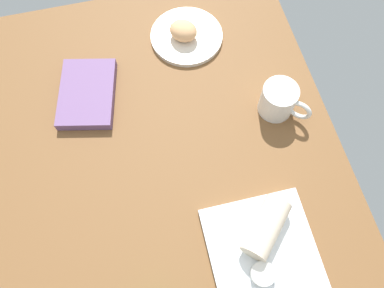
{
  "coord_description": "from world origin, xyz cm",
  "views": [
    {
      "loc": [
        39.89,
        -2.91,
        95.97
      ],
      "look_at": [
        2.11,
        6.23,
        7.0
      ],
      "focal_mm": 35.52,
      "sensor_mm": 36.0,
      "label": 1
    }
  ],
  "objects": [
    {
      "name": "scone_pastry",
      "position": [
        -33.08,
        12.16,
        8.03
      ],
      "size": [
        10.75,
        10.86,
        5.27
      ],
      "primitive_type": "ellipsoid",
      "rotation": [
        0.0,
        0.0,
        0.85
      ],
      "color": "tan",
      "rests_on": "round_plate"
    },
    {
      "name": "book_stack",
      "position": [
        -20.23,
        -18.21,
        5.42
      ],
      "size": [
        23.92,
        19.04,
        2.84
      ],
      "color": "#6B4C7A",
      "rests_on": "dining_table"
    },
    {
      "name": "breakfast_wrap",
      "position": [
        27.13,
        17.61,
        8.85
      ],
      "size": [
        14.7,
        14.45,
        6.5
      ],
      "primitive_type": "cylinder",
      "rotation": [
        1.57,
        0.0,
        0.81
      ],
      "color": "beige",
      "rests_on": "square_plate"
    },
    {
      "name": "square_plate",
      "position": [
        31.31,
        16.05,
        4.8
      ],
      "size": [
        24.99,
        24.99,
        1.6
      ],
      "primitive_type": "cube",
      "rotation": [
        0.0,
        0.0,
        -0.01
      ],
      "color": "white",
      "rests_on": "dining_table"
    },
    {
      "name": "dining_table",
      "position": [
        0.0,
        0.0,
        2.0
      ],
      "size": [
        110.0,
        90.0,
        4.0
      ],
      "primitive_type": "cube",
      "color": "brown",
      "rests_on": "ground"
    },
    {
      "name": "round_plate",
      "position": [
        -33.57,
        13.2,
        4.7
      ],
      "size": [
        21.49,
        21.49,
        1.4
      ],
      "primitive_type": "cylinder",
      "color": "silver",
      "rests_on": "dining_table"
    },
    {
      "name": "second_mug",
      "position": [
        -4.01,
        31.45,
        8.72
      ],
      "size": [
        11.82,
        11.98,
        9.24
      ],
      "color": "white",
      "rests_on": "dining_table"
    },
    {
      "name": "sauce_cup",
      "position": [
        36.54,
        14.09,
        6.97
      ],
      "size": [
        5.44,
        5.44,
        2.56
      ],
      "color": "silver",
      "rests_on": "square_plate"
    }
  ]
}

